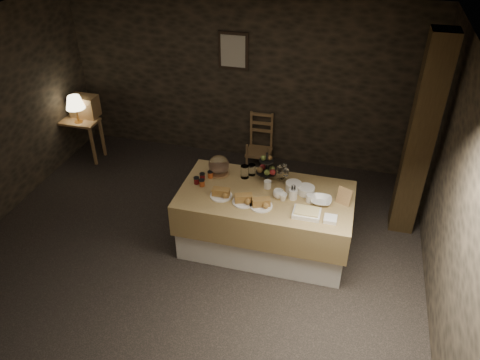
% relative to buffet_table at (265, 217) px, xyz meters
% --- Properties ---
extents(ground_plane, '(5.50, 5.00, 0.01)m').
position_rel_buffet_table_xyz_m(ground_plane, '(-0.82, -0.35, -0.46)').
color(ground_plane, black).
rests_on(ground_plane, ground).
extents(room_shell, '(5.52, 5.02, 2.60)m').
position_rel_buffet_table_xyz_m(room_shell, '(-0.82, -0.35, 1.10)').
color(room_shell, black).
rests_on(room_shell, ground).
extents(buffet_table, '(2.03, 1.08, 0.80)m').
position_rel_buffet_table_xyz_m(buffet_table, '(0.00, 0.00, 0.00)').
color(buffet_table, white).
rests_on(buffet_table, ground_plane).
extents(console_table, '(0.63, 0.36, 0.68)m').
position_rel_buffet_table_xyz_m(console_table, '(-3.32, 1.38, 0.08)').
color(console_table, olive).
rests_on(console_table, ground_plane).
extents(table_lamp, '(0.29, 0.29, 0.43)m').
position_rel_buffet_table_xyz_m(table_lamp, '(-3.27, 1.33, 0.54)').
color(table_lamp, '#BC823A').
rests_on(table_lamp, console_table).
extents(wine_rack, '(0.42, 0.26, 0.34)m').
position_rel_buffet_table_xyz_m(wine_rack, '(-3.27, 1.56, 0.38)').
color(wine_rack, olive).
rests_on(wine_rack, console_table).
extents(chair, '(0.39, 0.38, 0.64)m').
position_rel_buffet_table_xyz_m(chair, '(-0.51, 1.98, -0.10)').
color(chair, olive).
rests_on(chair, ground_plane).
extents(timber_column, '(0.30, 0.30, 2.60)m').
position_rel_buffet_table_xyz_m(timber_column, '(1.67, 0.86, 0.84)').
color(timber_column, black).
rests_on(timber_column, ground_plane).
extents(framed_picture, '(0.45, 0.04, 0.55)m').
position_rel_buffet_table_xyz_m(framed_picture, '(-0.97, 2.11, 1.29)').
color(framed_picture, black).
rests_on(framed_picture, room_shell).
extents(plate_stack_a, '(0.19, 0.19, 0.10)m').
position_rel_buffet_table_xyz_m(plate_stack_a, '(0.30, 0.16, 0.39)').
color(plate_stack_a, white).
rests_on(plate_stack_a, buffet_table).
extents(plate_stack_b, '(0.20, 0.20, 0.08)m').
position_rel_buffet_table_xyz_m(plate_stack_b, '(0.45, 0.13, 0.38)').
color(plate_stack_b, white).
rests_on(plate_stack_b, buffet_table).
extents(cutlery_holder, '(0.10, 0.10, 0.12)m').
position_rel_buffet_table_xyz_m(cutlery_holder, '(0.32, -0.01, 0.40)').
color(cutlery_holder, white).
rests_on(cutlery_holder, buffet_table).
extents(cup_a, '(0.15, 0.15, 0.10)m').
position_rel_buffet_table_xyz_m(cup_a, '(0.15, -0.04, 0.39)').
color(cup_a, white).
rests_on(cup_a, buffet_table).
extents(cup_b, '(0.12, 0.12, 0.09)m').
position_rel_buffet_table_xyz_m(cup_b, '(0.21, -0.08, 0.39)').
color(cup_b, white).
rests_on(cup_b, buffet_table).
extents(mug_c, '(0.09, 0.09, 0.09)m').
position_rel_buffet_table_xyz_m(mug_c, '(-0.01, 0.13, 0.39)').
color(mug_c, white).
rests_on(mug_c, buffet_table).
extents(mug_d, '(0.08, 0.08, 0.09)m').
position_rel_buffet_table_xyz_m(mug_d, '(0.51, -0.02, 0.39)').
color(mug_d, white).
rests_on(mug_d, buffet_table).
extents(bowl, '(0.24, 0.24, 0.06)m').
position_rel_buffet_table_xyz_m(bowl, '(0.64, -0.02, 0.37)').
color(bowl, white).
rests_on(bowl, buffet_table).
extents(cake_dome, '(0.26, 0.26, 0.26)m').
position_rel_buffet_table_xyz_m(cake_dome, '(-0.66, 0.28, 0.45)').
color(cake_dome, olive).
rests_on(cake_dome, buffet_table).
extents(fruit_stand, '(0.26, 0.26, 0.36)m').
position_rel_buffet_table_xyz_m(fruit_stand, '(-0.06, 0.31, 0.48)').
color(fruit_stand, black).
rests_on(fruit_stand, buffet_table).
extents(bread_platter_left, '(0.26, 0.26, 0.11)m').
position_rel_buffet_table_xyz_m(bread_platter_left, '(-0.49, -0.18, 0.38)').
color(bread_platter_left, white).
rests_on(bread_platter_left, buffet_table).
extents(bread_platter_center, '(0.26, 0.26, 0.11)m').
position_rel_buffet_table_xyz_m(bread_platter_center, '(-0.21, -0.23, 0.38)').
color(bread_platter_center, white).
rests_on(bread_platter_center, buffet_table).
extents(bread_platter_right, '(0.26, 0.26, 0.11)m').
position_rel_buffet_table_xyz_m(bread_platter_right, '(-0.00, -0.26, 0.38)').
color(bread_platter_right, white).
rests_on(bread_platter_right, buffet_table).
extents(jam_jars, '(0.18, 0.26, 0.07)m').
position_rel_buffet_table_xyz_m(jam_jars, '(-0.79, 0.05, 0.38)').
color(jam_jars, '#570D12').
rests_on(jam_jars, buffet_table).
extents(tart_dish, '(0.30, 0.22, 0.07)m').
position_rel_buffet_table_xyz_m(tart_dish, '(0.52, -0.28, 0.37)').
color(tart_dish, white).
rests_on(tart_dish, buffet_table).
extents(square_dish, '(0.14, 0.14, 0.04)m').
position_rel_buffet_table_xyz_m(square_dish, '(0.78, -0.32, 0.36)').
color(square_dish, white).
rests_on(square_dish, buffet_table).
extents(menu_frame, '(0.18, 0.13, 0.22)m').
position_rel_buffet_table_xyz_m(menu_frame, '(0.89, 0.04, 0.43)').
color(menu_frame, olive).
rests_on(menu_frame, buffet_table).
extents(storage_jar_a, '(0.10, 0.10, 0.16)m').
position_rel_buffet_table_xyz_m(storage_jar_a, '(-0.33, 0.28, 0.42)').
color(storage_jar_a, white).
rests_on(storage_jar_a, buffet_table).
extents(storage_jar_b, '(0.09, 0.09, 0.14)m').
position_rel_buffet_table_xyz_m(storage_jar_b, '(-0.26, 0.36, 0.41)').
color(storage_jar_b, white).
rests_on(storage_jar_b, buffet_table).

